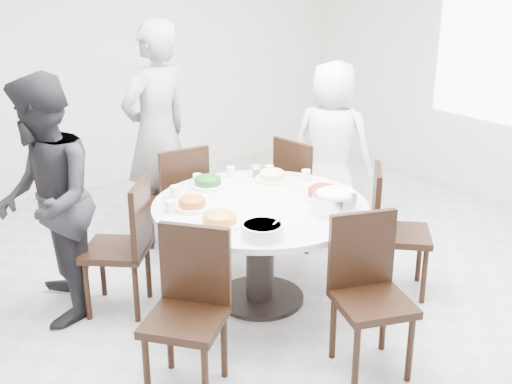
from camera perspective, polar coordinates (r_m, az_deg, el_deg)
floor at (r=4.92m, az=1.70°, el=-8.42°), size 6.00×6.00×0.01m
wall_back at (r=7.03m, az=-13.29°, el=11.76°), size 6.00×0.01×2.80m
dining_table at (r=4.59m, az=0.36°, el=-5.41°), size 1.50×1.50×0.75m
chair_ne at (r=5.51m, az=4.58°, el=0.11°), size 0.47×0.47×0.95m
chair_n at (r=5.35m, az=-7.12°, el=-0.62°), size 0.45×0.45×0.95m
chair_nw at (r=4.54m, az=-12.35°, el=-4.77°), size 0.59×0.59×0.95m
chair_sw at (r=3.64m, az=-6.35°, el=-10.99°), size 0.59×0.59×0.95m
chair_s at (r=3.85m, az=10.38°, el=-9.36°), size 0.54×0.54×0.95m
chair_se at (r=4.79m, az=12.75°, el=-3.47°), size 0.59×0.59×0.95m
diner_right at (r=5.80m, az=6.74°, el=4.05°), size 0.80×0.89×1.53m
diner_middle at (r=5.52m, az=-8.82°, el=5.15°), size 0.79×0.62×1.90m
diner_left at (r=4.43m, az=-18.20°, el=-0.84°), size 0.86×0.98×1.68m
dish_greens at (r=4.76m, az=-4.29°, el=0.80°), size 0.25×0.25×0.06m
dish_pale at (r=4.88m, az=1.43°, el=1.37°), size 0.26×0.26×0.07m
dish_orange at (r=4.35m, az=-5.69°, el=-1.13°), size 0.24×0.24×0.06m
dish_redbrown at (r=4.55m, az=6.05°, el=-0.12°), size 0.29×0.29×0.07m
dish_tofu at (r=4.07m, az=-3.25°, el=-2.52°), size 0.28×0.28×0.07m
rice_bowl at (r=4.30m, az=6.97°, el=-0.98°), size 0.30×0.30×0.13m
soup_bowl at (r=3.90m, az=0.57°, el=-3.42°), size 0.26×0.26×0.08m
beverage_bottle at (r=4.95m, az=0.02°, el=2.47°), size 0.06×0.06×0.21m
tea_cups at (r=4.93m, az=-3.60°, el=1.58°), size 0.07×0.07×0.08m
chopsticks at (r=4.94m, az=-4.29°, el=1.20°), size 0.24×0.04×0.01m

